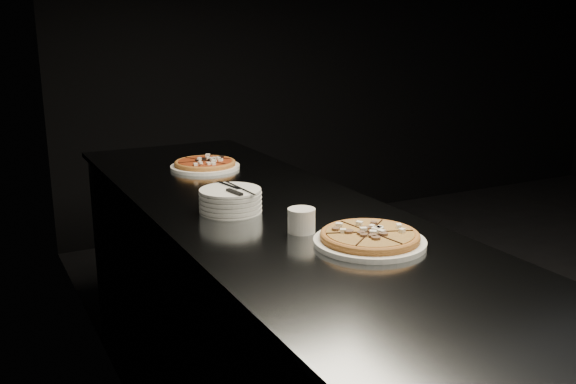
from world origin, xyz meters
name	(u,v)px	position (x,y,z in m)	size (l,w,h in m)	color
wall_left	(148,61)	(-2.50, 0.00, 1.40)	(0.02, 5.00, 2.80)	black
wall_back	(373,36)	(0.00, 2.50, 1.40)	(5.00, 0.02, 2.80)	black
counter	(269,336)	(-2.13, 0.00, 0.46)	(0.74, 2.44, 0.92)	slate
pizza_mushroom	(370,238)	(-2.04, -0.45, 0.94)	(0.35, 0.35, 0.04)	white
pizza_tomato	(205,164)	(-2.11, 0.64, 0.94)	(0.28, 0.28, 0.03)	white
plate_stack	(230,200)	(-2.25, 0.02, 0.96)	(0.20, 0.20, 0.07)	white
cutlery	(234,189)	(-2.25, 0.00, 1.00)	(0.07, 0.21, 0.01)	silver
ramekin	(301,220)	(-2.15, -0.27, 0.96)	(0.08, 0.08, 0.07)	silver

